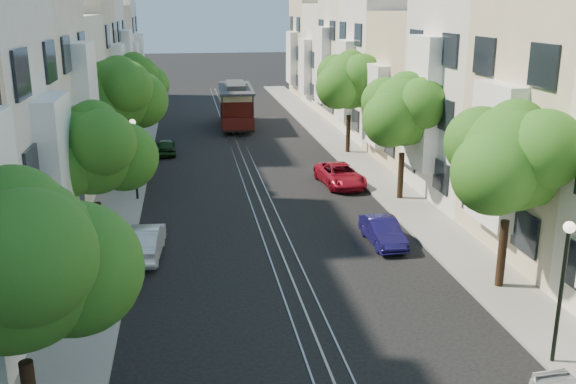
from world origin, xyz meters
name	(u,v)px	position (x,y,z in m)	size (l,w,h in m)	color
ground	(247,168)	(0.00, 28.00, 0.00)	(200.00, 200.00, 0.00)	black
sidewalk_east	(360,163)	(7.25, 28.00, 0.06)	(2.50, 80.00, 0.12)	gray
sidewalk_west	(128,172)	(-7.25, 28.00, 0.06)	(2.50, 80.00, 0.12)	gray
rail_left	(238,168)	(-0.55, 28.00, 0.01)	(0.06, 80.00, 0.02)	gray
rail_slot	(247,168)	(0.00, 28.00, 0.01)	(0.06, 80.00, 0.02)	gray
rail_right	(256,168)	(0.55, 28.00, 0.01)	(0.06, 80.00, 0.02)	gray
lane_line	(247,168)	(0.00, 28.00, 0.00)	(0.08, 80.00, 0.01)	tan
townhouses_east	(434,81)	(11.87, 27.91, 5.18)	(7.75, 72.00, 12.00)	beige
townhouses_west	(39,90)	(-11.87, 27.91, 5.08)	(7.75, 72.00, 11.76)	silver
tree_e_b	(513,160)	(7.26, 8.98, 4.73)	(4.93, 4.08, 6.68)	black
tree_e_c	(405,112)	(7.26, 19.98, 4.60)	(4.84, 3.99, 6.52)	black
tree_e_d	(350,82)	(7.26, 30.98, 4.87)	(5.01, 4.16, 6.85)	black
tree_w_a	(16,267)	(-7.14, 1.98, 4.73)	(4.93, 4.08, 6.68)	black
tree_w_b	(94,153)	(-7.14, 13.98, 4.40)	(4.72, 3.87, 6.27)	black
tree_w_c	(119,96)	(-7.14, 24.98, 5.07)	(5.13, 4.28, 7.09)	black
tree_w_d	(134,81)	(-7.14, 35.98, 4.60)	(4.84, 3.99, 6.52)	black
lamp_east	(564,272)	(6.30, 4.00, 2.85)	(0.32, 0.32, 4.16)	black
lamp_west	(134,147)	(-6.30, 22.00, 2.85)	(0.32, 0.32, 4.16)	black
cable_car	(236,103)	(0.50, 42.27, 1.96)	(3.04, 8.72, 3.31)	black
parked_car_e_mid	(383,232)	(4.40, 13.94, 0.56)	(1.19, 3.40, 1.12)	#100C40
parked_car_e_far	(340,175)	(4.79, 23.22, 0.61)	(2.02, 4.38, 1.22)	maroon
parked_car_w_mid	(144,241)	(-5.54, 14.10, 0.66)	(1.39, 3.99, 1.31)	silver
parked_car_w_far	(166,147)	(-5.06, 32.63, 0.54)	(1.28, 3.18, 1.08)	black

